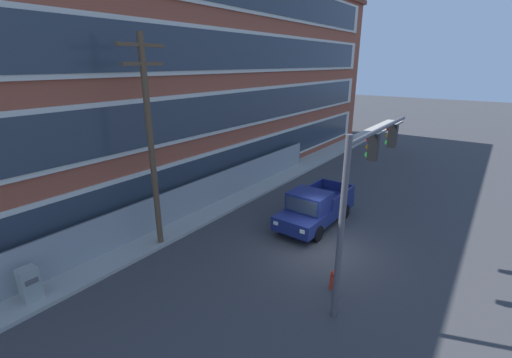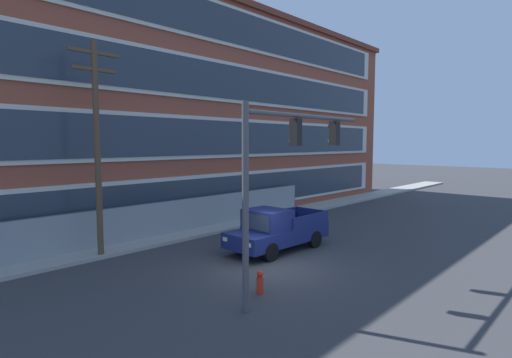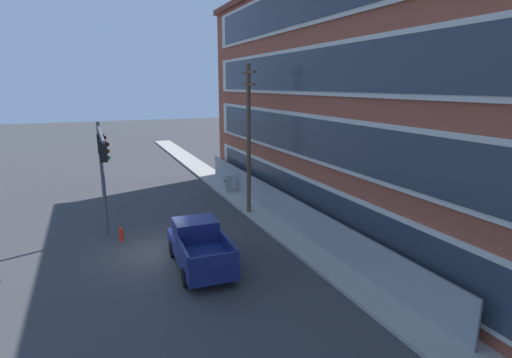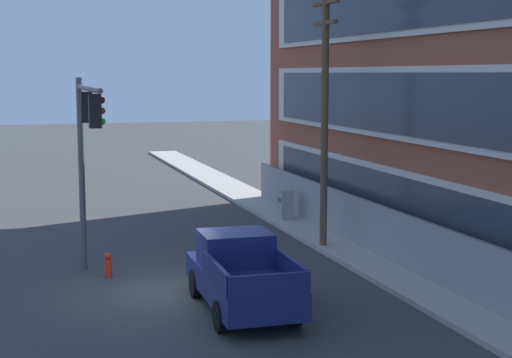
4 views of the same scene
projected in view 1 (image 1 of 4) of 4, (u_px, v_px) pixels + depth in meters
name	position (u px, v px, depth m)	size (l,w,h in m)	color
ground_plane	(321.00, 250.00, 15.67)	(160.00, 160.00, 0.00)	#38383A
sidewalk_building_side	(207.00, 211.00, 19.58)	(80.00, 2.16, 0.16)	#9E9B93
brick_mill_building	(184.00, 78.00, 24.57)	(41.46, 11.21, 14.21)	brown
chain_link_fence	(178.00, 204.00, 18.23)	(26.69, 0.06, 1.94)	gray
traffic_signal_mast	(365.00, 177.00, 11.64)	(6.35, 0.43, 6.23)	#4C4C51
pickup_truck_navy	(315.00, 208.00, 17.87)	(5.40, 2.30, 2.02)	navy
utility_pole_near_corner	(150.00, 139.00, 14.53)	(2.20, 0.26, 9.32)	brown
electrical_cabinet	(30.00, 286.00, 12.05)	(0.60, 0.55, 1.41)	#939993
fire_hydrant	(333.00, 280.00, 12.91)	(0.24, 0.24, 0.78)	red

